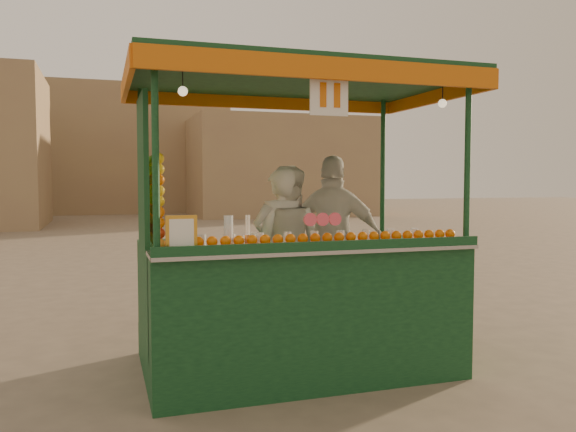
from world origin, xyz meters
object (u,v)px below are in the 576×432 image
object	(u,v)px
vendor_left	(280,248)
vendor_middle	(285,246)
juice_cart	(290,276)
vendor_right	(334,239)

from	to	relation	value
vendor_left	vendor_middle	xyz separation A→B (m)	(0.07, 0.07, 0.01)
juice_cart	vendor_right	bearing A→B (deg)	35.23
juice_cart	vendor_middle	bearing A→B (deg)	78.80
vendor_left	vendor_right	xyz separation A→B (m)	(0.61, 0.09, 0.07)
vendor_left	vendor_middle	bearing A→B (deg)	-143.01
juice_cart	vendor_right	world-z (taller)	juice_cart
juice_cart	vendor_right	distance (m)	0.82
juice_cart	vendor_left	world-z (taller)	juice_cart
vendor_left	vendor_middle	size ratio (longest dim) A/B	0.99
juice_cart	vendor_right	size ratio (longest dim) A/B	1.78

